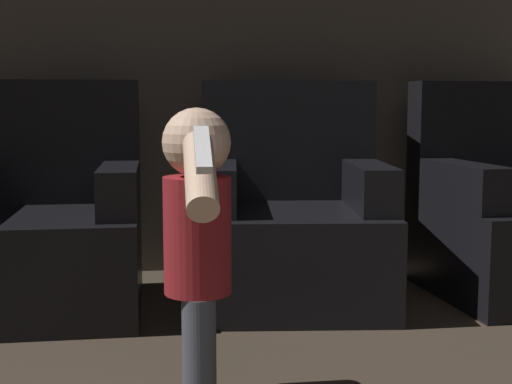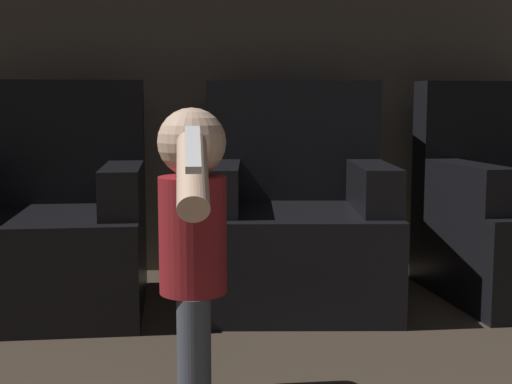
{
  "view_description": "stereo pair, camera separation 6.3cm",
  "coord_description": "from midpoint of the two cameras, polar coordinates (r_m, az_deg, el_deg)",
  "views": [
    {
      "loc": [
        -0.36,
        0.69,
        0.89
      ],
      "look_at": [
        -0.04,
        3.24,
        0.57
      ],
      "focal_mm": 50.0,
      "sensor_mm": 36.0,
      "label": 1
    },
    {
      "loc": [
        -0.3,
        0.68,
        0.89
      ],
      "look_at": [
        -0.04,
        3.24,
        0.57
      ],
      "focal_mm": 50.0,
      "sensor_mm": 36.0,
      "label": 2
    }
  ],
  "objects": [
    {
      "name": "wall_back",
      "position": [
        3.85,
        -2.27,
        13.14
      ],
      "size": [
        8.4,
        0.05,
        2.6
      ],
      "color": "#51493F",
      "rests_on": "ground_plane"
    },
    {
      "name": "person_toddler",
      "position": [
        2.04,
        -5.57,
        -3.5
      ],
      "size": [
        0.19,
        0.61,
        0.88
      ],
      "rotation": [
        0.0,
        0.0,
        1.56
      ],
      "color": "#474C56",
      "rests_on": "ground_plane"
    },
    {
      "name": "armchair_left",
      "position": [
        3.26,
        -17.16,
        -3.02
      ],
      "size": [
        0.84,
        0.84,
        1.0
      ],
      "rotation": [
        0.0,
        0.0,
        0.02
      ],
      "color": "black",
      "rests_on": "ground_plane"
    },
    {
      "name": "armchair_middle",
      "position": [
        3.25,
        2.36,
        -2.73
      ],
      "size": [
        0.9,
        0.91,
        1.0
      ],
      "rotation": [
        0.0,
        0.0,
        -0.09
      ],
      "color": "black",
      "rests_on": "ground_plane"
    }
  ]
}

